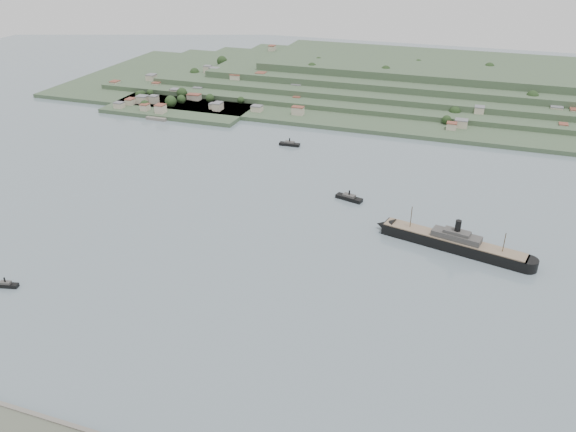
% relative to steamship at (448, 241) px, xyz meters
% --- Properties ---
extents(ground, '(1400.00, 1400.00, 0.00)m').
position_rel_steamship_xyz_m(ground, '(-93.59, -41.07, -4.38)').
color(ground, slate).
rests_on(ground, ground).
extents(far_peninsula, '(760.00, 309.00, 30.00)m').
position_rel_steamship_xyz_m(far_peninsula, '(-65.68, 352.03, 7.51)').
color(far_peninsula, '#354C32').
rests_on(far_peninsula, ground).
extents(steamship, '(97.55, 32.43, 23.69)m').
position_rel_steamship_xyz_m(steamship, '(0.00, 0.00, 0.00)').
color(steamship, black).
rests_on(steamship, ground).
extents(tugboat, '(13.72, 6.42, 5.97)m').
position_rel_steamship_xyz_m(tugboat, '(-222.77, -120.87, -2.92)').
color(tugboat, black).
rests_on(tugboat, ground).
extents(ferry_west, '(18.57, 5.74, 6.90)m').
position_rel_steamship_xyz_m(ferry_west, '(-148.28, 136.49, -2.71)').
color(ferry_west, black).
rests_on(ferry_west, ground).
extents(ferry_east, '(20.50, 10.58, 7.41)m').
position_rel_steamship_xyz_m(ferry_east, '(-72.36, 45.51, -2.59)').
color(ferry_east, black).
rests_on(ferry_east, ground).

